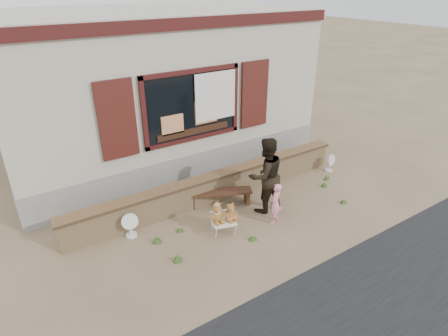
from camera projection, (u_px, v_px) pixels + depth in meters
ground at (239, 219)px, 8.17m from camera, size 80.00×80.00×0.00m
shopfront at (150, 85)px, 10.63m from camera, size 8.04×5.13×4.00m
brick_wall at (215, 187)px, 8.76m from camera, size 7.10×0.36×0.67m
bench at (220, 195)px, 8.56m from camera, size 1.45×0.88×0.37m
folding_chair at (224, 221)px, 7.63m from camera, size 0.58×0.55×0.29m
teddy_bear_left at (217, 213)px, 7.49m from camera, size 0.38×0.35×0.42m
teddy_bear_right at (230, 211)px, 7.56m from camera, size 0.35×0.32×0.39m
child at (275, 204)px, 7.87m from camera, size 0.41×0.36×0.93m
adult at (266, 175)px, 8.14m from camera, size 0.88×0.70×1.74m
fan_left at (130, 225)px, 7.52m from camera, size 0.35×0.23×0.54m
fan_right at (330, 163)px, 10.11m from camera, size 0.32×0.21×0.50m
grass_tufts at (239, 223)px, 7.93m from camera, size 4.92×1.22×0.16m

